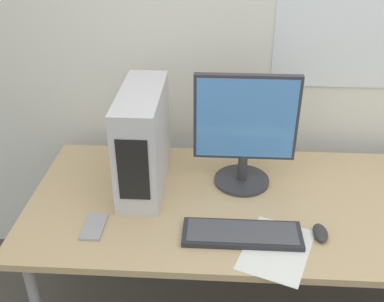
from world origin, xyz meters
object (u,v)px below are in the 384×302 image
at_px(pc_tower, 143,140).
at_px(mouse, 320,233).
at_px(monitor_main, 245,130).
at_px(cell_phone, 94,226).
at_px(keyboard, 242,234).

bearing_deg(pc_tower, mouse, -24.01).
height_order(monitor_main, cell_phone, monitor_main).
relative_size(monitor_main, keyboard, 1.13).
bearing_deg(monitor_main, mouse, -50.86).
relative_size(pc_tower, monitor_main, 0.97).
distance_m(keyboard, cell_phone, 0.53).
xyz_separation_m(pc_tower, monitor_main, (0.40, 0.03, 0.04)).
bearing_deg(mouse, pc_tower, 155.99).
height_order(keyboard, mouse, mouse).
bearing_deg(monitor_main, cell_phone, -148.99).
bearing_deg(cell_phone, keyboard, -2.04).
bearing_deg(mouse, monitor_main, 129.14).
height_order(pc_tower, mouse, pc_tower).
bearing_deg(keyboard, mouse, 3.89).
bearing_deg(cell_phone, mouse, -0.12).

